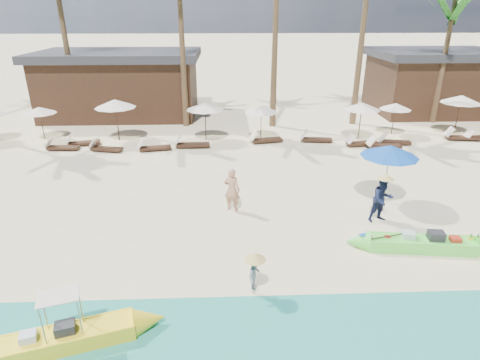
{
  "coord_description": "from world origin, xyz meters",
  "views": [
    {
      "loc": [
        -0.91,
        -10.86,
        6.88
      ],
      "look_at": [
        -0.4,
        2.0,
        1.38
      ],
      "focal_mm": 30.0,
      "sensor_mm": 36.0,
      "label": 1
    }
  ],
  "objects_px": {
    "green_canoe": "(421,243)",
    "blue_umbrella": "(390,151)",
    "tourist": "(232,190)",
    "yellow_canoe": "(57,340)"
  },
  "relations": [
    {
      "from": "yellow_canoe",
      "to": "tourist",
      "type": "distance_m",
      "value": 7.61
    },
    {
      "from": "green_canoe",
      "to": "blue_umbrella",
      "type": "relative_size",
      "value": 2.24
    },
    {
      "from": "tourist",
      "to": "blue_umbrella",
      "type": "bearing_deg",
      "value": -154.52
    },
    {
      "from": "green_canoe",
      "to": "yellow_canoe",
      "type": "relative_size",
      "value": 1.0
    },
    {
      "from": "tourist",
      "to": "blue_umbrella",
      "type": "distance_m",
      "value": 6.0
    },
    {
      "from": "green_canoe",
      "to": "blue_umbrella",
      "type": "bearing_deg",
      "value": 95.64
    },
    {
      "from": "yellow_canoe",
      "to": "blue_umbrella",
      "type": "xyz_separation_m",
      "value": [
        9.82,
        6.94,
        1.84
      ]
    },
    {
      "from": "green_canoe",
      "to": "tourist",
      "type": "relative_size",
      "value": 3.11
    },
    {
      "from": "green_canoe",
      "to": "yellow_canoe",
      "type": "height_order",
      "value": "yellow_canoe"
    },
    {
      "from": "blue_umbrella",
      "to": "yellow_canoe",
      "type": "bearing_deg",
      "value": -144.76
    }
  ]
}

